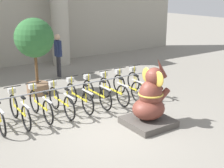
# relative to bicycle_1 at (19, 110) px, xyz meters

# --- Properties ---
(ground_plane) EXTENTS (60.00, 60.00, 0.00)m
(ground_plane) POSITION_rel_bicycle_1_xyz_m (1.80, -1.81, -0.41)
(ground_plane) COLOR gray
(building_facade) EXTENTS (20.00, 0.20, 6.00)m
(building_facade) POSITION_rel_bicycle_1_xyz_m (1.80, 6.79, 2.59)
(building_facade) COLOR #A39E8E
(building_facade) RESTS_ON ground_plane
(column_right) EXTENTS (1.04, 1.04, 5.16)m
(column_right) POSITION_rel_bicycle_1_xyz_m (3.99, 5.79, 2.21)
(column_right) COLOR #ADA899
(column_right) RESTS_ON ground_plane
(bike_rack) EXTENTS (5.58, 0.05, 0.77)m
(bike_rack) POSITION_rel_bicycle_1_xyz_m (1.87, 0.14, 0.23)
(bike_rack) COLOR gray
(bike_rack) RESTS_ON ground_plane
(bicycle_1) EXTENTS (0.48, 1.75, 0.96)m
(bicycle_1) POSITION_rel_bicycle_1_xyz_m (0.00, 0.00, 0.00)
(bicycle_1) COLOR black
(bicycle_1) RESTS_ON ground_plane
(bicycle_2) EXTENTS (0.48, 1.75, 0.96)m
(bicycle_2) POSITION_rel_bicycle_1_xyz_m (0.62, 0.05, 0.00)
(bicycle_2) COLOR black
(bicycle_2) RESTS_ON ground_plane
(bicycle_3) EXTENTS (0.48, 1.75, 0.96)m
(bicycle_3) POSITION_rel_bicycle_1_xyz_m (1.25, 0.00, 0.00)
(bicycle_3) COLOR black
(bicycle_3) RESTS_ON ground_plane
(bicycle_4) EXTENTS (0.48, 1.75, 0.96)m
(bicycle_4) POSITION_rel_bicycle_1_xyz_m (1.87, 0.05, 0.00)
(bicycle_4) COLOR black
(bicycle_4) RESTS_ON ground_plane
(bicycle_5) EXTENTS (0.48, 1.75, 0.96)m
(bicycle_5) POSITION_rel_bicycle_1_xyz_m (2.49, 0.06, 0.00)
(bicycle_5) COLOR black
(bicycle_5) RESTS_ON ground_plane
(bicycle_6) EXTENTS (0.48, 1.75, 0.96)m
(bicycle_6) POSITION_rel_bicycle_1_xyz_m (3.11, 0.01, 0.00)
(bicycle_6) COLOR black
(bicycle_6) RESTS_ON ground_plane
(bicycle_7) EXTENTS (0.48, 1.75, 0.96)m
(bicycle_7) POSITION_rel_bicycle_1_xyz_m (3.74, 0.06, 0.00)
(bicycle_7) COLOR black
(bicycle_7) RESTS_ON ground_plane
(bicycle_8) EXTENTS (0.48, 1.75, 0.96)m
(bicycle_8) POSITION_rel_bicycle_1_xyz_m (4.36, 0.04, 0.00)
(bicycle_8) COLOR black
(bicycle_8) RESTS_ON ground_plane
(elephant_statue) EXTENTS (1.20, 1.20, 1.87)m
(elephant_statue) POSITION_rel_bicycle_1_xyz_m (2.92, -2.05, 0.22)
(elephant_statue) COLOR #4C4742
(elephant_statue) RESTS_ON ground_plane
(person_pedestrian) EXTENTS (0.24, 0.47, 1.80)m
(person_pedestrian) POSITION_rel_bicycle_1_xyz_m (2.92, 3.76, 0.69)
(person_pedestrian) COLOR #28282D
(person_pedestrian) RESTS_ON ground_plane
(potted_tree) EXTENTS (1.34, 1.34, 2.66)m
(potted_tree) POSITION_rel_bicycle_1_xyz_m (1.36, 2.17, 1.42)
(potted_tree) COLOR brown
(potted_tree) RESTS_ON ground_plane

